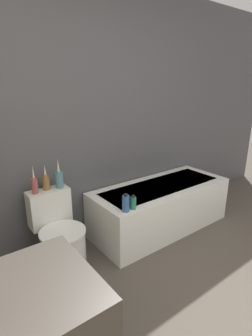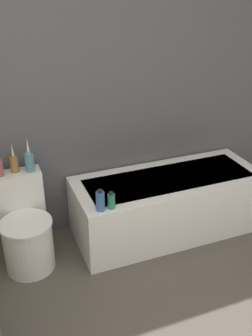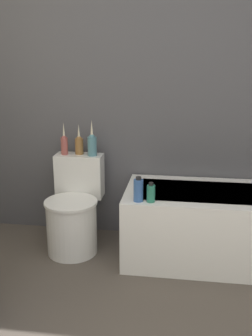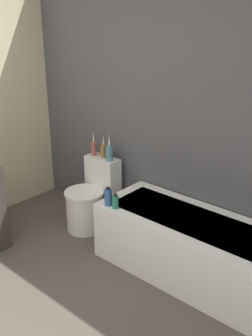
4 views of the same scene
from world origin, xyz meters
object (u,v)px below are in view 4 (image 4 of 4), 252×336
(vase_bronze, at_px, (109,152))
(shampoo_bottle_short, at_px, (115,202))
(vase_silver, at_px, (104,150))
(bathtub, at_px, (191,247))
(vase_gold, at_px, (94,148))
(shampoo_bottle_tall, at_px, (108,197))
(toilet, at_px, (90,200))

(vase_bronze, height_order, shampoo_bottle_short, vase_bronze)
(vase_silver, height_order, shampoo_bottle_short, vase_silver)
(bathtub, height_order, vase_gold, vase_gold)
(vase_silver, bearing_deg, bathtub, -10.65)
(vase_bronze, height_order, shampoo_bottle_tall, vase_bronze)
(shampoo_bottle_tall, distance_m, shampoo_bottle_short, 0.08)
(vase_silver, relative_size, vase_bronze, 0.85)
(vase_gold, bearing_deg, shampoo_bottle_short, -32.66)
(vase_bronze, bearing_deg, vase_silver, 163.83)
(toilet, distance_m, vase_bronze, 0.55)
(vase_bronze, bearing_deg, toilet, -121.04)
(vase_silver, bearing_deg, shampoo_bottle_tall, -42.88)
(toilet, height_order, vase_gold, vase_gold)
(vase_bronze, bearing_deg, bathtub, -10.08)
(vase_bronze, xyz_separation_m, shampoo_bottle_tall, (0.42, -0.46, -0.20))
(bathtub, relative_size, shampoo_bottle_short, 12.03)
(vase_bronze, relative_size, shampoo_bottle_short, 2.06)
(bathtub, distance_m, shampoo_bottle_short, 0.74)
(vase_gold, height_order, vase_bronze, vase_bronze)
(vase_gold, height_order, vase_silver, vase_gold)
(vase_gold, xyz_separation_m, vase_silver, (0.11, 0.03, -0.01))
(vase_silver, bearing_deg, shampoo_bottle_short, -38.85)
(vase_bronze, xyz_separation_m, shampoo_bottle_short, (0.50, -0.46, -0.21))
(vase_gold, distance_m, shampoo_bottle_tall, 0.82)
(bathtub, height_order, vase_bronze, vase_bronze)
(bathtub, relative_size, vase_bronze, 5.83)
(vase_silver, xyz_separation_m, shampoo_bottle_short, (0.62, -0.50, -0.20))
(vase_gold, relative_size, vase_bronze, 0.92)
(toilet, distance_m, shampoo_bottle_tall, 0.67)
(toilet, distance_m, shampoo_bottle_short, 0.73)
(bathtub, distance_m, vase_gold, 1.46)
(toilet, xyz_separation_m, vase_gold, (-0.11, 0.19, 0.50))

